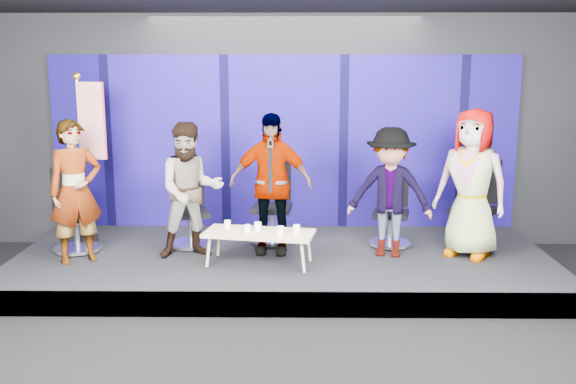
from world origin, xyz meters
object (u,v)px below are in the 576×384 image
panelist_b (191,190)px  chair_e (475,218)px  mug_e (297,229)px  panelist_e (472,183)px  mug_a (228,224)px  mug_b (247,228)px  chair_d (391,221)px  chair_b (190,220)px  flag_stand (89,155)px  mug_c (258,226)px  panelist_d (390,192)px  mug_d (280,231)px  chair_a (75,224)px  panelist_c (271,184)px  coffee_table (259,234)px  chair_c (273,215)px  panelist_a (76,192)px

panelist_b → chair_e: 3.89m
mug_e → panelist_e: bearing=11.0°
mug_a → mug_b: mug_a is taller
chair_d → mug_a: chair_d is taller
panelist_b → chair_e: bearing=-7.4°
chair_b → flag_stand: (-1.36, 0.05, 0.89)m
mug_b → flag_stand: (-2.21, 0.89, 0.79)m
mug_c → panelist_d: bearing=10.9°
chair_b → mug_a: 0.88m
mug_d → mug_a: bearing=154.9°
panelist_d → mug_d: bearing=-146.0°
mug_a → chair_d: bearing=18.0°
chair_b → panelist_d: bearing=-24.5°
chair_a → panelist_c: size_ratio=0.60×
panelist_b → coffee_table: (0.89, -0.33, -0.49)m
chair_e → mug_a: chair_e is taller
chair_b → flag_stand: 1.63m
chair_d → flag_stand: size_ratio=0.44×
mug_e → panelist_b: bearing=164.6°
chair_c → panelist_e: (2.59, -0.64, 0.59)m
panelist_d → chair_b: bearing=-176.0°
chair_b → panelist_e: (3.71, -0.44, 0.61)m
panelist_c → coffee_table: (-0.13, -0.52, -0.55)m
panelist_c → chair_a: bearing=-175.3°
mug_c → chair_e: bearing=15.1°
chair_c → panelist_e: panelist_e is taller
panelist_e → mug_c: size_ratio=18.20×
flag_stand → panelist_a: bearing=-72.5°
panelist_d → mug_b: 1.90m
panelist_a → mug_a: panelist_a is taller
chair_b → mug_e: 1.71m
chair_a → chair_e: 5.43m
panelist_a → panelist_d: size_ratio=1.07×
chair_d → mug_a: 2.30m
panelist_e → mug_d: size_ratio=18.18×
panelist_b → mug_b: (0.75, -0.34, -0.41)m
chair_a → mug_e: chair_a is taller
panelist_a → coffee_table: panelist_a is taller
chair_a → flag_stand: size_ratio=0.47×
chair_c → flag_stand: size_ratio=0.49×
chair_a → mug_e: bearing=-44.0°
panelist_c → chair_d: 1.78m
flag_stand → chair_e: bearing=13.0°
chair_b → mug_a: bearing=-63.4°
chair_b → chair_c: size_ratio=0.94×
panelist_b → panelist_d: 2.57m
chair_d → mug_a: size_ratio=10.36×
panelist_c → panelist_e: panelist_e is taller
panelist_b → chair_c: size_ratio=1.53×
panelist_a → panelist_c: size_ratio=0.97×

